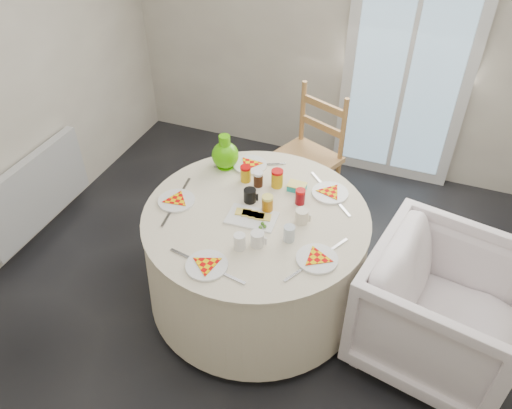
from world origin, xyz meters
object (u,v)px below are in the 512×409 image
(radiator, at_px, (37,191))
(green_pitcher, at_px, (225,148))
(table, at_px, (256,256))
(armchair, at_px, (442,310))
(wooden_chair, at_px, (304,161))

(radiator, xyz_separation_m, green_pitcher, (1.39, 0.35, 0.49))
(radiator, bearing_deg, green_pitcher, 14.22)
(radiator, height_order, green_pitcher, green_pitcher)
(table, bearing_deg, armchair, -1.61)
(armchair, bearing_deg, radiator, 99.92)
(radiator, bearing_deg, table, -1.05)
(table, relative_size, armchair, 1.62)
(wooden_chair, bearing_deg, table, -67.52)
(green_pitcher, bearing_deg, wooden_chair, 79.75)
(table, bearing_deg, radiator, 178.95)
(radiator, height_order, table, table)
(green_pitcher, bearing_deg, table, -24.96)
(armchair, bearing_deg, wooden_chair, 58.91)
(wooden_chair, height_order, armchair, wooden_chair)
(wooden_chair, distance_m, green_pitcher, 0.82)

